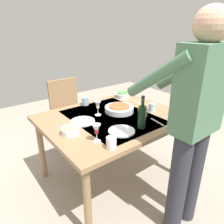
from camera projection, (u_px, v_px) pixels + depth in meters
ground_plane at (112, 176)px, 2.36m from camera, size 6.00×6.00×0.00m
dining_table at (112, 123)px, 2.10m from camera, size 1.33×1.08×0.73m
chair_near at (68, 109)px, 2.80m from camera, size 0.40×0.40×0.91m
person_server at (193, 120)px, 1.45m from camera, size 0.42×0.61×1.69m
wine_bottle at (142, 116)px, 1.81m from camera, size 0.07×0.07×0.30m
wine_glass_left at (98, 106)px, 2.07m from camera, size 0.07×0.07×0.15m
wine_glass_right at (96, 130)px, 1.59m from camera, size 0.07×0.07×0.15m
water_cup_near_left at (143, 112)px, 2.07m from camera, size 0.08×0.08×0.09m
water_cup_near_right at (152, 107)px, 2.18m from camera, size 0.07×0.07×0.09m
water_cup_far_left at (85, 101)px, 2.36m from camera, size 0.08×0.08×0.09m
water_cup_far_right at (111, 143)px, 1.52m from camera, size 0.08×0.08×0.09m
serving_bowl_pasta at (119, 109)px, 2.18m from camera, size 0.30×0.30×0.07m
side_bowl_salad at (122, 95)px, 2.61m from camera, size 0.18×0.18×0.07m
side_bowl_bread at (71, 130)px, 1.74m from camera, size 0.16×0.16×0.07m
dinner_plate_near at (122, 131)px, 1.78m from camera, size 0.23×0.23×0.01m
dinner_plate_far at (83, 121)px, 1.96m from camera, size 0.23×0.23×0.01m
table_knife at (139, 103)px, 2.42m from camera, size 0.05×0.20×0.00m
table_fork at (157, 122)px, 1.95m from camera, size 0.04×0.18×0.00m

